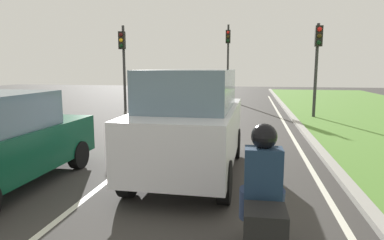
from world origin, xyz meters
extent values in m
plane|color=#383533|center=(0.00, 14.00, 0.00)|extent=(60.00, 60.00, 0.00)
cube|color=silver|center=(-0.70, 14.00, 0.00)|extent=(0.12, 32.00, 0.01)
cube|color=silver|center=(3.60, 14.00, 0.00)|extent=(0.12, 32.00, 0.01)
cube|color=#9E9B93|center=(4.10, 14.00, 0.06)|extent=(0.24, 48.00, 0.12)
cube|color=silver|center=(0.92, 8.78, 0.93)|extent=(1.96, 4.53, 1.10)
cube|color=slate|center=(0.92, 8.63, 1.88)|extent=(1.74, 2.72, 0.80)
cylinder|color=black|center=(0.07, 10.32, 0.38)|extent=(0.23, 0.76, 0.76)
cylinder|color=black|center=(1.82, 10.30, 0.38)|extent=(0.23, 0.76, 0.76)
cylinder|color=black|center=(0.03, 7.26, 0.38)|extent=(0.23, 0.76, 0.76)
cylinder|color=black|center=(1.78, 7.24, 0.38)|extent=(0.23, 0.76, 0.76)
cube|color=#0C472D|center=(-2.54, 7.26, 0.74)|extent=(1.77, 4.31, 0.84)
cylinder|color=black|center=(-3.35, 8.71, 0.32)|extent=(0.22, 0.64, 0.64)
cylinder|color=black|center=(-1.73, 8.72, 0.32)|extent=(0.22, 0.64, 0.64)
cube|color=#0C143F|center=(2.33, 5.29, 0.58)|extent=(0.31, 1.41, 0.36)
ellipsoid|color=#0C143F|center=(2.33, 5.64, 0.80)|extent=(0.29, 0.51, 0.24)
cube|color=black|center=(2.35, 4.74, 0.85)|extent=(0.41, 0.41, 0.32)
cylinder|color=black|center=(2.32, 5.99, 0.30)|extent=(0.11, 0.60, 0.60)
cube|color=#192D47|center=(2.33, 5.24, 1.18)|extent=(0.41, 0.27, 0.60)
sphere|color=black|center=(2.33, 5.27, 1.60)|extent=(0.28, 0.28, 0.28)
cylinder|color=navy|center=(2.16, 5.35, 0.80)|extent=(0.17, 0.30, 0.45)
cylinder|color=navy|center=(2.50, 5.36, 0.80)|extent=(0.17, 0.30, 0.45)
cylinder|color=#2D2D2D|center=(5.08, 18.00, 2.14)|extent=(0.14, 0.14, 4.28)
cube|color=black|center=(5.08, 17.80, 3.71)|extent=(0.32, 0.24, 0.90)
sphere|color=red|center=(5.08, 17.67, 3.99)|extent=(0.20, 0.20, 0.20)
sphere|color=#382B0C|center=(5.08, 17.67, 3.71)|extent=(0.20, 0.20, 0.20)
sphere|color=black|center=(5.08, 17.67, 3.43)|extent=(0.20, 0.20, 0.20)
cylinder|color=#2D2D2D|center=(-4.50, 18.95, 2.25)|extent=(0.14, 0.14, 4.49)
cube|color=black|center=(-4.50, 18.75, 3.72)|extent=(0.32, 0.24, 0.90)
sphere|color=#3F0F0F|center=(-4.50, 18.62, 4.00)|extent=(0.20, 0.20, 0.20)
sphere|color=#F2AD19|center=(-4.50, 18.62, 3.72)|extent=(0.20, 0.20, 0.20)
sphere|color=black|center=(-4.50, 18.62, 3.44)|extent=(0.20, 0.20, 0.20)
cylinder|color=#2D2D2D|center=(0.51, 25.87, 2.63)|extent=(0.14, 0.14, 5.26)
cube|color=black|center=(0.51, 25.67, 4.43)|extent=(0.32, 0.24, 0.90)
sphere|color=red|center=(0.51, 25.54, 4.71)|extent=(0.20, 0.20, 0.20)
sphere|color=#382B0C|center=(0.51, 25.54, 4.43)|extent=(0.20, 0.20, 0.20)
sphere|color=black|center=(0.51, 25.54, 4.15)|extent=(0.20, 0.20, 0.20)
camera|label=1|loc=(2.18, 1.64, 2.33)|focal=31.69mm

